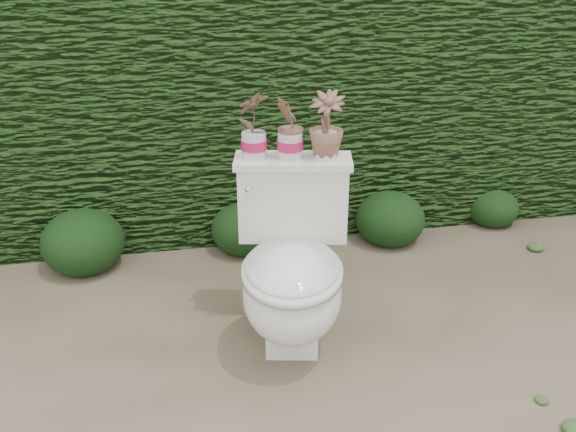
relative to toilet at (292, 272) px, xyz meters
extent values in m
plane|color=#86775C|center=(-0.11, -0.13, -0.36)|extent=(60.00, 60.00, 0.00)
cube|color=#2B521B|center=(-0.11, 1.47, 0.44)|extent=(8.00, 1.00, 1.60)
cube|color=silver|center=(0.00, 0.02, -0.26)|extent=(0.28, 0.34, 0.20)
ellipsoid|color=silver|center=(-0.02, -0.08, -0.06)|extent=(0.51, 0.58, 0.39)
cube|color=silver|center=(0.05, 0.23, 0.22)|extent=(0.49, 0.26, 0.34)
cube|color=silver|center=(0.05, 0.23, 0.40)|extent=(0.53, 0.29, 0.03)
cylinder|color=silver|center=(-0.15, 0.18, 0.32)|extent=(0.03, 0.06, 0.02)
sphere|color=silver|center=(-0.16, 0.15, 0.32)|extent=(0.03, 0.03, 0.03)
imported|color=#25621E|center=(-0.11, 0.27, 0.56)|extent=(0.17, 0.15, 0.28)
imported|color=#25621E|center=(0.04, 0.24, 0.55)|extent=(0.14, 0.16, 0.25)
imported|color=#25621E|center=(0.18, 0.21, 0.55)|extent=(0.20, 0.20, 0.27)
ellipsoid|color=#183613|center=(-0.95, 0.88, -0.18)|extent=(0.43, 0.43, 0.35)
ellipsoid|color=#183613|center=(-0.09, 0.92, -0.20)|extent=(0.38, 0.38, 0.30)
ellipsoid|color=#183613|center=(0.75, 0.87, -0.20)|extent=(0.40, 0.40, 0.32)
ellipsoid|color=#183613|center=(1.44, 0.98, -0.23)|extent=(0.31, 0.31, 0.25)
camera|label=1|loc=(-0.46, -2.28, 1.35)|focal=40.00mm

